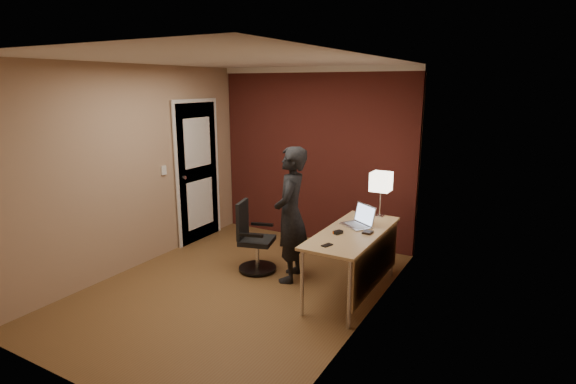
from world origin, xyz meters
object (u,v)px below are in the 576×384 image
(mouse, at_px, (338,232))
(wallet, at_px, (368,232))
(desk_lamp, at_px, (381,182))
(person, at_px, (291,215))
(laptop, at_px, (360,220))
(phone, at_px, (327,245))
(office_chair, at_px, (253,241))
(desk, at_px, (359,243))

(mouse, height_order, wallet, mouse)
(desk_lamp, distance_m, person, 1.12)
(laptop, xyz_separation_m, phone, (-0.05, -0.76, -0.06))
(desk_lamp, distance_m, office_chair, 1.71)
(wallet, xyz_separation_m, person, (-0.94, 0.02, 0.05))
(person, bearing_deg, laptop, 88.10)
(desk_lamp, bearing_deg, desk, -90.15)
(desk, distance_m, office_chair, 1.39)
(wallet, bearing_deg, phone, -111.66)
(mouse, distance_m, wallet, 0.32)
(desk, bearing_deg, person, 178.12)
(mouse, bearing_deg, laptop, 96.36)
(desk, xyz_separation_m, person, (-0.85, 0.03, 0.19))
(laptop, bearing_deg, person, -166.25)
(phone, bearing_deg, office_chair, 173.82)
(office_chair, bearing_deg, mouse, -8.25)
(office_chair, relative_size, person, 0.54)
(office_chair, bearing_deg, desk_lamp, 25.28)
(mouse, relative_size, person, 0.06)
(phone, xyz_separation_m, person, (-0.72, 0.57, 0.06))
(wallet, bearing_deg, desk_lamp, 97.63)
(desk_lamp, height_order, mouse, desk_lamp)
(office_chair, height_order, person, person)
(desk, height_order, phone, phone)
(office_chair, bearing_deg, desk, -0.55)
(laptop, bearing_deg, desk_lamp, 80.28)
(desk, height_order, person, person)
(mouse, distance_m, office_chair, 1.26)
(wallet, relative_size, person, 0.07)
(desk_lamp, xyz_separation_m, phone, (-0.13, -1.21, -0.41))
(laptop, xyz_separation_m, mouse, (-0.10, -0.38, -0.05))
(laptop, distance_m, person, 0.80)
(phone, distance_m, wallet, 0.59)
(desk_lamp, xyz_separation_m, office_chair, (-1.38, -0.65, -0.77))
(phone, bearing_deg, wallet, 86.24)
(desk_lamp, height_order, phone, desk_lamp)
(mouse, distance_m, phone, 0.39)
(desk, xyz_separation_m, phone, (-0.13, -0.54, 0.13))
(mouse, xyz_separation_m, wallet, (0.27, 0.17, -0.01))
(desk_lamp, bearing_deg, person, -143.35)
(phone, xyz_separation_m, wallet, (0.22, 0.55, 0.01))
(laptop, bearing_deg, desk, -71.17)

